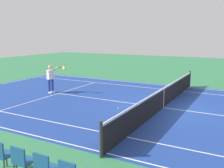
{
  "coord_description": "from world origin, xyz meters",
  "views": [
    {
      "loc": [
        -3.49,
        11.63,
        3.41
      ],
      "look_at": [
        2.77,
        0.0,
        0.9
      ],
      "focal_mm": 41.43,
      "sensor_mm": 36.0,
      "label": 1
    }
  ],
  "objects_px": {
    "tennis_player_near": "(51,77)",
    "spectator_chair_6": "(22,160)",
    "spectator_chair_5": "(45,167)",
    "tennis_ball": "(118,108)",
    "spectator_chair_7": "(2,154)",
    "tennis_net": "(164,98)"
  },
  "relations": [
    {
      "from": "tennis_ball",
      "to": "spectator_chair_6",
      "type": "relative_size",
      "value": 0.08
    },
    {
      "from": "tennis_player_near",
      "to": "spectator_chair_6",
      "type": "relative_size",
      "value": 1.93
    },
    {
      "from": "tennis_player_near",
      "to": "spectator_chair_6",
      "type": "distance_m",
      "value": 9.67
    },
    {
      "from": "tennis_ball",
      "to": "spectator_chair_5",
      "type": "xyz_separation_m",
      "value": [
        -1.47,
        6.49,
        0.49
      ]
    },
    {
      "from": "spectator_chair_6",
      "to": "tennis_ball",
      "type": "bearing_deg",
      "value": -83.3
    },
    {
      "from": "spectator_chair_5",
      "to": "spectator_chair_6",
      "type": "distance_m",
      "value": 0.71
    },
    {
      "from": "tennis_ball",
      "to": "spectator_chair_5",
      "type": "distance_m",
      "value": 6.68
    },
    {
      "from": "tennis_player_near",
      "to": "spectator_chair_7",
      "type": "distance_m",
      "value": 9.26
    },
    {
      "from": "tennis_net",
      "to": "spectator_chair_7",
      "type": "xyz_separation_m",
      "value": [
        1.74,
        7.68,
        0.03
      ]
    },
    {
      "from": "spectator_chair_7",
      "to": "tennis_net",
      "type": "bearing_deg",
      "value": -102.76
    },
    {
      "from": "tennis_net",
      "to": "tennis_player_near",
      "type": "relative_size",
      "value": 6.89
    },
    {
      "from": "tennis_net",
      "to": "spectator_chair_6",
      "type": "bearing_deg",
      "value": 82.34
    },
    {
      "from": "tennis_ball",
      "to": "spectator_chair_7",
      "type": "height_order",
      "value": "spectator_chair_7"
    },
    {
      "from": "tennis_player_near",
      "to": "spectator_chair_7",
      "type": "relative_size",
      "value": 1.93
    },
    {
      "from": "spectator_chair_6",
      "to": "tennis_player_near",
      "type": "bearing_deg",
      "value": -52.6
    },
    {
      "from": "tennis_net",
      "to": "tennis_ball",
      "type": "bearing_deg",
      "value": 33.56
    },
    {
      "from": "tennis_ball",
      "to": "spectator_chair_7",
      "type": "relative_size",
      "value": 0.08
    },
    {
      "from": "tennis_ball",
      "to": "spectator_chair_7",
      "type": "distance_m",
      "value": 6.51
    },
    {
      "from": "spectator_chair_5",
      "to": "spectator_chair_7",
      "type": "relative_size",
      "value": 1.0
    },
    {
      "from": "spectator_chair_6",
      "to": "spectator_chair_7",
      "type": "distance_m",
      "value": 0.71
    },
    {
      "from": "spectator_chair_6",
      "to": "spectator_chair_5",
      "type": "bearing_deg",
      "value": 180.0
    },
    {
      "from": "tennis_player_near",
      "to": "spectator_chair_5",
      "type": "height_order",
      "value": "tennis_player_near"
    }
  ]
}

